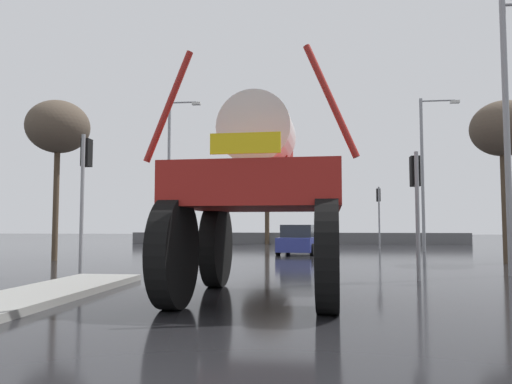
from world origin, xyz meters
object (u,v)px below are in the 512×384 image
bare_tree_far_center (267,176)px  bare_tree_left (58,128)px  sedan_ahead (299,240)px  streetlight_far_right (425,166)px  streetlight_far_left (171,167)px  bare_tree_right (504,132)px  traffic_signal_near_right (416,187)px  traffic_signal_far_left (379,204)px  oversize_sprayer (262,197)px  streetlight_near_right (511,120)px  traffic_signal_near_left (85,173)px

bare_tree_far_center → bare_tree_left: bearing=-110.3°
sedan_ahead → streetlight_far_right: 8.92m
streetlight_far_left → bare_tree_right: size_ratio=1.38×
sedan_ahead → traffic_signal_near_right: size_ratio=1.22×
traffic_signal_far_left → bare_tree_left: size_ratio=0.58×
oversize_sprayer → streetlight_near_right: bearing=-51.2°
traffic_signal_far_left → streetlight_far_left: 13.45m
bare_tree_left → traffic_signal_near_right: bearing=-23.0°
streetlight_far_left → bare_tree_left: 8.37m
traffic_signal_near_right → bare_tree_right: 8.44m
traffic_signal_near_right → oversize_sprayer: bearing=-136.3°
traffic_signal_far_left → bare_tree_right: (3.41, -11.94, 2.32)m
bare_tree_right → bare_tree_far_center: bare_tree_far_center is taller
bare_tree_far_center → streetlight_far_right: bearing=-45.5°
oversize_sprayer → sedan_ahead: (0.27, 15.37, -1.37)m
sedan_ahead → streetlight_far_left: bearing=82.1°
traffic_signal_far_left → bare_tree_far_center: 10.82m
streetlight_near_right → bare_tree_left: bearing=165.6°
traffic_signal_far_left → bare_tree_far_center: bare_tree_far_center is taller
streetlight_far_left → bare_tree_left: size_ratio=1.29×
bare_tree_left → bare_tree_right: size_ratio=1.07×
traffic_signal_far_left → streetlight_far_right: size_ratio=0.45×
streetlight_far_left → bare_tree_left: bearing=-108.7°
streetlight_far_right → bare_tree_right: streetlight_far_right is taller
bare_tree_right → traffic_signal_far_left: bearing=105.9°
traffic_signal_far_left → streetlight_near_right: streetlight_near_right is taller
streetlight_far_left → bare_tree_far_center: (4.52, 11.54, 0.56)m
sedan_ahead → bare_tree_right: size_ratio=0.66×
oversize_sprayer → sedan_ahead: oversize_sprayer is taller
traffic_signal_near_right → bare_tree_right: bearing=53.5°
traffic_signal_near_left → streetlight_far_left: (-1.52, 13.74, 1.85)m
streetlight_far_right → bare_tree_right: 8.60m
streetlight_near_right → bare_tree_far_center: (-9.72, 23.76, 0.82)m
streetlight_near_right → streetlight_far_left: (-14.24, 12.22, 0.26)m
bare_tree_far_center → traffic_signal_near_right: bearing=-75.4°
streetlight_far_left → bare_tree_right: streetlight_far_left is taller
streetlight_far_right → bare_tree_far_center: bearing=134.5°
bare_tree_left → bare_tree_right: 18.56m
oversize_sprayer → traffic_signal_near_right: size_ratio=1.52×
oversize_sprayer → traffic_signal_near_right: oversize_sprayer is taller
bare_tree_far_center → traffic_signal_near_left: bearing=-96.8°
streetlight_near_right → bare_tree_right: bearing=71.7°
traffic_signal_near_right → streetlight_far_left: streetlight_far_left is taller
sedan_ahead → traffic_signal_near_left: traffic_signal_near_left is taller
streetlight_far_right → sedan_ahead: bearing=-155.5°
traffic_signal_near_left → streetlight_far_right: 20.00m
streetlight_far_left → bare_tree_far_center: size_ratio=1.22×
bare_tree_right → oversize_sprayer: bearing=-130.4°
oversize_sprayer → streetlight_far_right: 20.26m
streetlight_near_right → bare_tree_right: 5.22m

